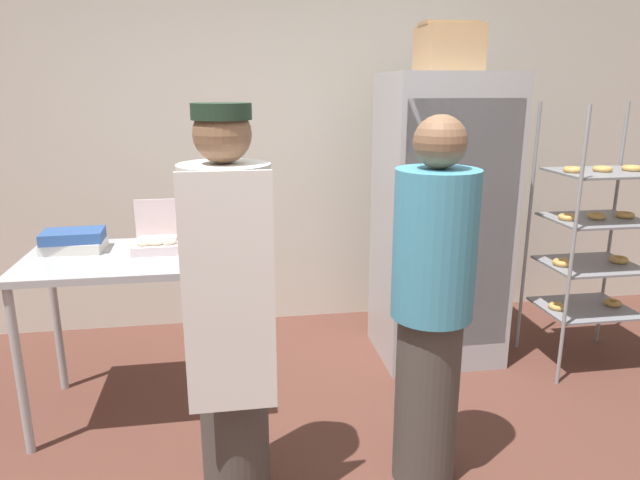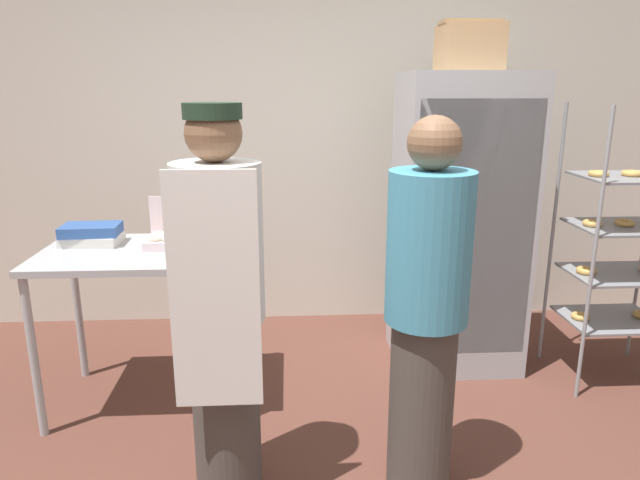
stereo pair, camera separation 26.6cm
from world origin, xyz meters
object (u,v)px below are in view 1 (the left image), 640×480
object	(u,v)px
cardboard_storage_box	(449,48)
person_baker	(230,309)
refrigerator	(441,221)
blender_pitcher	(196,217)
baking_rack	(593,240)
person_customer	(431,306)
donut_box	(158,242)
binder_stack	(74,241)

from	to	relation	value
cardboard_storage_box	person_baker	size ratio (longest dim) A/B	0.21
refrigerator	person_baker	bearing A→B (deg)	-138.15
refrigerator	blender_pitcher	bearing A→B (deg)	-173.50
baking_rack	person_customer	bearing A→B (deg)	-146.22
donut_box	person_baker	world-z (taller)	person_baker
baking_rack	binder_stack	size ratio (longest dim) A/B	5.23
donut_box	person_customer	distance (m)	1.49
refrigerator	baking_rack	distance (m)	0.95
baking_rack	blender_pitcher	bearing A→B (deg)	177.47
binder_stack	baking_rack	bearing A→B (deg)	0.38
blender_pitcher	person_customer	bearing A→B (deg)	-45.33
blender_pitcher	refrigerator	bearing A→B (deg)	6.50
binder_stack	person_customer	size ratio (longest dim) A/B	0.19
baking_rack	blender_pitcher	xyz separation A→B (m)	(-2.43, 0.11, 0.21)
blender_pitcher	cardboard_storage_box	distance (m)	1.80
baking_rack	person_customer	distance (m)	1.68
person_baker	person_customer	xyz separation A→B (m)	(0.85, -0.01, -0.04)
refrigerator	baking_rack	xyz separation A→B (m)	(0.90, -0.28, -0.09)
blender_pitcher	person_customer	xyz separation A→B (m)	(1.03, -1.04, -0.19)
refrigerator	person_baker	distance (m)	1.81
blender_pitcher	person_customer	world-z (taller)	person_customer
refrigerator	binder_stack	world-z (taller)	refrigerator
cardboard_storage_box	person_customer	world-z (taller)	cardboard_storage_box
cardboard_storage_box	person_baker	distance (m)	2.13
cardboard_storage_box	person_baker	world-z (taller)	cardboard_storage_box
person_baker	person_customer	distance (m)	0.85
refrigerator	blender_pitcher	distance (m)	1.54
baking_rack	person_baker	bearing A→B (deg)	-157.58
refrigerator	person_customer	size ratio (longest dim) A/B	1.11
binder_stack	person_customer	distance (m)	1.90
refrigerator	cardboard_storage_box	distance (m)	1.06
person_baker	person_customer	world-z (taller)	person_baker
donut_box	blender_pitcher	xyz separation A→B (m)	(0.19, 0.19, 0.09)
blender_pitcher	cardboard_storage_box	world-z (taller)	cardboard_storage_box
baking_rack	donut_box	xyz separation A→B (m)	(-2.62, -0.08, 0.12)
baking_rack	person_customer	world-z (taller)	baking_rack
blender_pitcher	person_customer	size ratio (longest dim) A/B	0.18
baking_rack	donut_box	bearing A→B (deg)	-178.16
person_customer	donut_box	bearing A→B (deg)	145.22
binder_stack	blender_pitcher	bearing A→B (deg)	11.35
binder_stack	cardboard_storage_box	size ratio (longest dim) A/B	0.91
refrigerator	binder_stack	bearing A→B (deg)	-172.06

